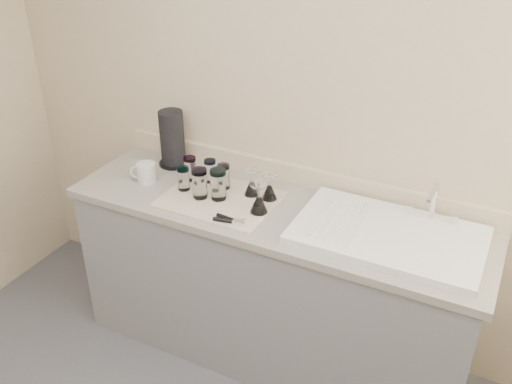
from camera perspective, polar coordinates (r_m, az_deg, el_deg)
The scene contains 16 objects.
room_envelope at distance 1.54m, azimuth -17.09°, elevation -1.53°, with size 3.54×3.50×2.52m.
counter_unit at distance 2.99m, azimuth 1.75°, elevation -9.09°, with size 2.06×0.62×0.90m.
sink_unit at distance 2.58m, azimuth 13.13°, elevation -4.17°, with size 0.82×0.50×0.22m.
dish_towel at distance 2.81m, azimuth -3.60°, elevation -0.70°, with size 0.55×0.42×0.01m, color silver.
tumbler_teal at distance 2.96m, azimuth -6.61°, elevation 2.37°, with size 0.06×0.06×0.13m.
tumbler_cyan at distance 2.93m, azimuth -4.61°, elevation 2.14°, with size 0.06×0.06×0.12m.
tumbler_purple at distance 2.87m, azimuth -3.27°, elevation 1.57°, with size 0.07×0.07×0.13m.
tumbler_magenta at distance 2.87m, azimuth -7.27°, elevation 1.35°, with size 0.06×0.06×0.12m.
tumbler_blue at distance 2.79m, azimuth -5.65°, elevation 0.87°, with size 0.08×0.08×0.15m.
tumbler_lavender at distance 2.76m, azimuth -3.80°, elevation 0.77°, with size 0.08×0.08×0.16m.
goblet_back_left at distance 2.81m, azimuth -0.43°, elevation 0.58°, with size 0.08×0.08×0.14m.
goblet_back_right at distance 2.78m, azimuth 1.35°, elevation 0.17°, with size 0.08×0.08×0.14m.
goblet_front_right at distance 2.67m, azimuth 0.29°, elevation -1.03°, with size 0.09×0.09×0.15m.
can_opener at distance 2.61m, azimuth -2.62°, elevation -2.84°, with size 0.15×0.06×0.02m.
white_mug at distance 3.00m, azimuth -10.96°, elevation 1.91°, with size 0.15×0.13×0.10m.
paper_towel_roll at distance 3.11m, azimuth -8.38°, elevation 5.26°, with size 0.16×0.16×0.31m.
Camera 1 is at (0.97, -0.92, 2.32)m, focal length 40.00 mm.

